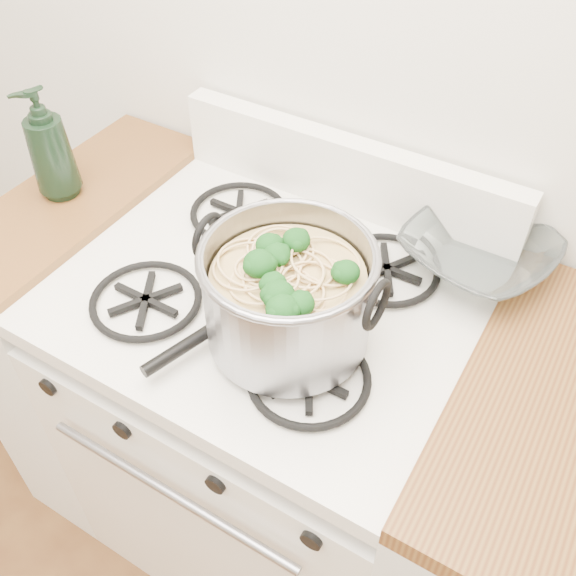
# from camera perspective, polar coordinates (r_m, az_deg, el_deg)

# --- Properties ---
(gas_range) EXTENTS (0.76, 0.66, 0.92)m
(gas_range) POSITION_cam_1_polar(r_m,az_deg,el_deg) (1.56, -1.39, -12.31)
(gas_range) COLOR white
(gas_range) RESTS_ON ground
(counter_left) EXTENTS (0.25, 0.65, 0.92)m
(counter_left) POSITION_cam_1_polar(r_m,az_deg,el_deg) (1.76, -15.45, -4.24)
(counter_left) COLOR silver
(counter_left) RESTS_ON ground
(stock_pot) EXTENTS (0.31, 0.28, 0.19)m
(stock_pot) POSITION_cam_1_polar(r_m,az_deg,el_deg) (1.03, -0.00, -0.77)
(stock_pot) COLOR gray
(stock_pot) RESTS_ON gas_range
(spatula) EXTENTS (0.37, 0.38, 0.02)m
(spatula) POSITION_cam_1_polar(r_m,az_deg,el_deg) (1.14, -2.06, -0.63)
(spatula) COLOR black
(spatula) RESTS_ON gas_range
(glass_bowl) EXTENTS (0.13, 0.13, 0.03)m
(glass_bowl) POSITION_cam_1_polar(r_m,az_deg,el_deg) (1.25, 16.39, 2.42)
(glass_bowl) COLOR white
(glass_bowl) RESTS_ON gas_range
(bottle) EXTENTS (0.12, 0.12, 0.24)m
(bottle) POSITION_cam_1_polar(r_m,az_deg,el_deg) (1.41, -20.53, 11.92)
(bottle) COLOR black
(bottle) RESTS_ON counter_left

